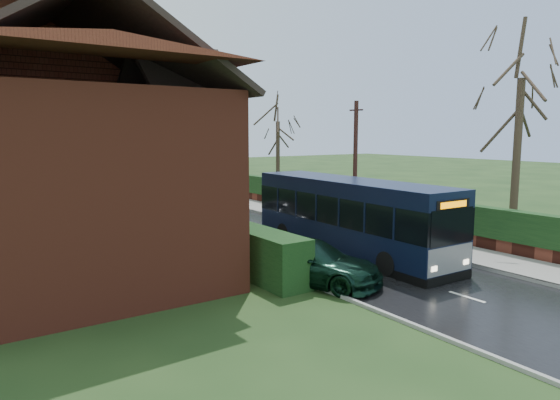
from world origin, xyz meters
TOP-DOWN VIEW (x-y plane):
  - ground at (0.00, 0.00)m, footprint 140.00×140.00m
  - road at (0.00, 10.00)m, footprint 6.00×100.00m
  - pavement at (4.25, 10.00)m, footprint 2.50×100.00m
  - kerb_right at (3.05, 10.00)m, footprint 0.12×100.00m
  - kerb_left at (-3.05, 10.00)m, footprint 0.12×100.00m
  - front_hedge at (-3.90, 5.00)m, footprint 1.20×16.00m
  - picket_fence at (-3.15, 5.00)m, footprint 0.10×16.00m
  - right_wall_hedge at (5.80, 10.00)m, footprint 0.60×50.00m
  - brick_house at (-8.73, 4.78)m, footprint 9.30×14.60m
  - bus at (0.80, -0.04)m, footprint 2.46×9.83m
  - car_silver at (-2.80, 6.65)m, footprint 2.42×4.27m
  - car_green at (-2.90, -2.19)m, footprint 3.76×5.18m
  - car_distant at (0.83, 41.41)m, footprint 1.60×4.14m
  - bus_stop_sign at (4.00, 0.74)m, footprint 0.13×0.37m
  - telegraph_pole at (4.80, 4.00)m, footprint 0.22×0.82m
  - tree_right_near at (8.56, -2.28)m, footprint 4.72×4.72m
  - tree_right_far at (8.89, 16.92)m, footprint 4.17×4.17m

SIDE VIEW (x-z plane):
  - ground at x=0.00m, z-range 0.00..0.00m
  - road at x=0.00m, z-range 0.00..0.02m
  - kerb_left at x=-3.05m, z-range 0.00..0.10m
  - pavement at x=4.25m, z-range 0.00..0.14m
  - kerb_right at x=3.05m, z-range 0.00..0.14m
  - picket_fence at x=-3.15m, z-range 0.00..0.90m
  - car_distant at x=0.83m, z-range 0.00..1.35m
  - car_silver at x=-2.80m, z-range 0.00..1.37m
  - car_green at x=-2.90m, z-range 0.00..1.39m
  - front_hedge at x=-3.90m, z-range 0.00..1.60m
  - right_wall_hedge at x=5.80m, z-range 0.12..1.92m
  - bus at x=0.80m, z-range -0.01..2.96m
  - bus_stop_sign at x=4.00m, z-range 0.39..2.87m
  - telegraph_pole at x=4.80m, z-range 0.04..6.40m
  - brick_house at x=-8.73m, z-range -0.77..9.53m
  - tree_right_far at x=8.89m, z-range 1.99..10.05m
  - tree_right_near at x=8.56m, z-range 2.52..12.71m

